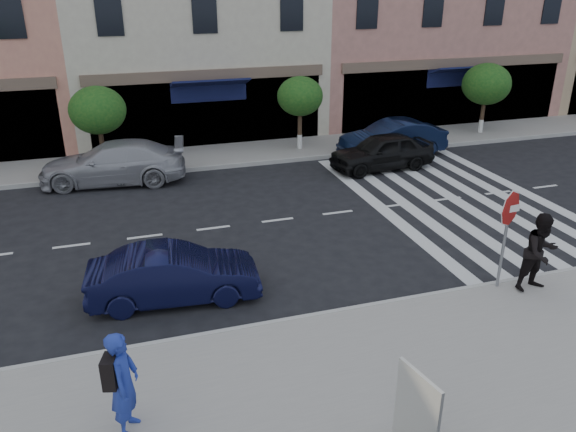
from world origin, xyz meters
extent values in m
plane|color=black|center=(0.00, 0.00, 0.00)|extent=(120.00, 120.00, 0.00)
cube|color=gray|center=(0.00, -3.75, 0.07)|extent=(60.00, 4.50, 0.15)
cube|color=gray|center=(0.00, 11.00, 0.07)|extent=(60.00, 3.00, 0.15)
cube|color=beige|center=(-0.50, 17.00, 5.50)|extent=(11.00, 9.00, 11.00)
cylinder|color=#473323|center=(-5.00, 10.80, 0.95)|extent=(0.18, 0.18, 1.60)
cylinder|color=silver|center=(-5.00, 10.80, 0.45)|extent=(0.20, 0.20, 0.60)
ellipsoid|color=#134515|center=(-5.00, 10.80, 2.32)|extent=(2.10, 2.10, 1.79)
cylinder|color=#473323|center=(3.00, 10.80, 1.00)|extent=(0.18, 0.18, 1.71)
cylinder|color=silver|center=(3.00, 10.80, 0.45)|extent=(0.20, 0.20, 0.60)
ellipsoid|color=#134515|center=(3.00, 10.80, 2.38)|extent=(1.90, 1.90, 1.62)
cylinder|color=#473323|center=(12.00, 10.80, 0.98)|extent=(0.18, 0.18, 1.65)
cylinder|color=silver|center=(12.00, 10.80, 0.45)|extent=(0.20, 0.20, 0.60)
ellipsoid|color=#134515|center=(12.00, 10.80, 2.41)|extent=(2.20, 2.20, 1.87)
cylinder|color=gray|center=(3.77, -1.65, 1.25)|extent=(0.08, 0.08, 2.20)
cylinder|color=white|center=(3.77, -1.66, 2.15)|extent=(0.86, 0.09, 0.86)
cylinder|color=#9E1411|center=(3.77, -1.68, 2.15)|extent=(0.80, 0.10, 0.80)
cube|color=white|center=(3.77, -1.71, 2.15)|extent=(0.45, 0.06, 0.16)
imported|color=navy|center=(-4.78, -3.76, 1.07)|extent=(0.61, 0.76, 1.83)
imported|color=black|center=(4.53, -2.00, 1.10)|extent=(0.98, 0.80, 1.89)
cube|color=beige|center=(-0.61, -5.50, 0.86)|extent=(0.24, 0.92, 1.42)
cube|color=#D88C3F|center=(-0.57, -5.49, 0.92)|extent=(0.17, 0.76, 1.09)
imported|color=black|center=(-3.56, 0.30, 0.64)|extent=(3.99, 1.71, 1.28)
imported|color=#9F9EA3|center=(-4.67, 9.10, 0.74)|extent=(5.36, 2.76, 1.49)
imported|color=black|center=(5.29, 7.64, 0.69)|extent=(4.18, 1.91, 1.39)
imported|color=black|center=(6.50, 9.10, 0.73)|extent=(4.51, 1.75, 1.46)
camera|label=1|loc=(-4.45, -11.23, 6.91)|focal=35.00mm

